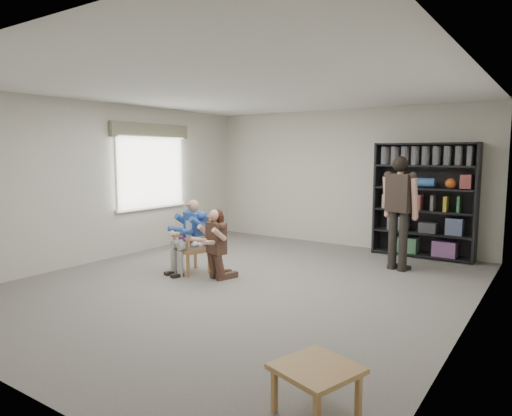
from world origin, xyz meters
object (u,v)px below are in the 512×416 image
Objects in this scene: seated_man at (191,236)px; standing_man at (399,214)px; armchair at (191,245)px; side_table at (316,390)px; kneeling_woman at (215,244)px; bookshelf at (424,200)px.

standing_man is at bearing 52.66° from seated_man.
side_table is (3.47, -2.51, -0.27)m from armchair.
seated_man is 4.30m from side_table.
kneeling_woman is at bearing 4.18° from armchair.
armchair is 4.29m from side_table.
kneeling_woman is 4.04m from bookshelf.
bookshelf is at bearing 72.63° from kneeling_woman.
seated_man is 0.57× the size of bookshelf.
standing_man is (2.69, 2.01, 0.47)m from armchair.
bookshelf is 5.84m from side_table.
kneeling_woman is at bearing 140.48° from side_table.
standing_man is 4.64m from side_table.
armchair is at bearing -130.67° from bookshelf.
side_table is at bearing -83.07° from bookshelf.
armchair is 0.43× the size of bookshelf.
kneeling_woman is 3.02m from standing_man.
seated_man is at bearing -175.82° from kneeling_woman.
side_table is at bearing -19.95° from seated_man.
armchair is at bearing 144.18° from side_table.
side_table is (0.70, -5.74, -0.86)m from bookshelf.
bookshelf is 1.23m from standing_man.
standing_man reaches higher than seated_man.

